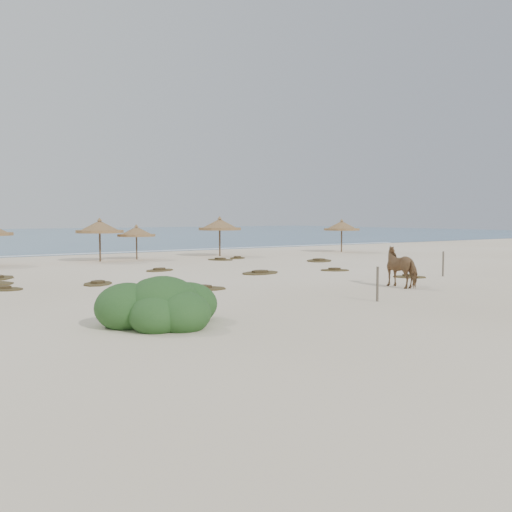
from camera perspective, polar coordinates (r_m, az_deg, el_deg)
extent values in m
plane|color=#F8E6CC|center=(24.30, 1.99, -3.12)|extent=(160.00, 160.00, 0.00)
cube|color=white|center=(47.73, -16.76, 0.22)|extent=(70.00, 0.60, 0.01)
cylinder|color=brown|center=(39.25, -15.34, 1.06)|extent=(0.12, 0.12, 2.18)
cylinder|color=olive|center=(39.22, -15.36, 2.38)|extent=(3.73, 3.73, 0.19)
cone|color=olive|center=(39.21, -15.37, 2.88)|extent=(3.61, 3.61, 0.78)
cone|color=olive|center=(39.21, -15.39, 3.56)|extent=(0.37, 0.37, 0.23)
cylinder|color=brown|center=(40.47, -11.85, 0.95)|extent=(0.11, 0.11, 1.84)
cylinder|color=olive|center=(40.44, -11.86, 2.03)|extent=(2.65, 2.65, 0.16)
cone|color=olive|center=(40.43, -11.87, 2.44)|extent=(2.56, 2.56, 0.66)
cone|color=olive|center=(40.42, -11.88, 3.00)|extent=(0.32, 0.32, 0.19)
cylinder|color=brown|center=(42.96, -3.65, 1.48)|extent=(0.13, 0.13, 2.26)
cylinder|color=olive|center=(42.93, -3.65, 2.73)|extent=(3.31, 3.31, 0.19)
cone|color=olive|center=(42.93, -3.65, 3.20)|extent=(3.20, 3.20, 0.81)
cone|color=olive|center=(42.92, -3.66, 3.85)|extent=(0.39, 0.39, 0.24)
cylinder|color=brown|center=(48.51, 8.55, 1.63)|extent=(0.12, 0.12, 2.09)
cylinder|color=olive|center=(48.48, 8.56, 2.65)|extent=(3.86, 3.86, 0.18)
cone|color=olive|center=(48.47, 8.57, 3.04)|extent=(3.74, 3.74, 0.75)
cone|color=olive|center=(48.47, 8.57, 3.57)|extent=(0.36, 0.36, 0.22)
imported|color=olive|center=(25.00, 14.46, -1.06)|extent=(1.06, 2.09, 1.72)
cylinder|color=#655B4C|center=(20.61, 12.05, -2.76)|extent=(0.10, 0.10, 1.24)
cylinder|color=#655B4C|center=(30.04, 18.21, -0.75)|extent=(0.09, 0.09, 1.26)
ellipsoid|color=#32622A|center=(15.94, -9.32, -4.83)|extent=(2.11, 2.11, 1.58)
ellipsoid|color=#32622A|center=(16.65, -6.80, -4.79)|extent=(1.69, 1.69, 1.27)
ellipsoid|color=#32622A|center=(16.00, -12.72, -5.03)|extent=(1.79, 1.79, 1.35)
ellipsoid|color=#32622A|center=(15.40, -7.44, -5.72)|extent=(1.58, 1.58, 1.19)
ellipsoid|color=#32622A|center=(15.32, -9.92, -5.87)|extent=(1.48, 1.48, 1.11)
ellipsoid|color=#32622A|center=(17.08, -8.73, -4.94)|extent=(1.27, 1.27, 0.95)
ellipsoid|color=#32622A|center=(16.49, -9.11, -3.23)|extent=(0.95, 0.95, 0.71)
ellipsoid|color=#32622A|center=(15.84, -10.54, -3.35)|extent=(0.84, 0.84, 0.63)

